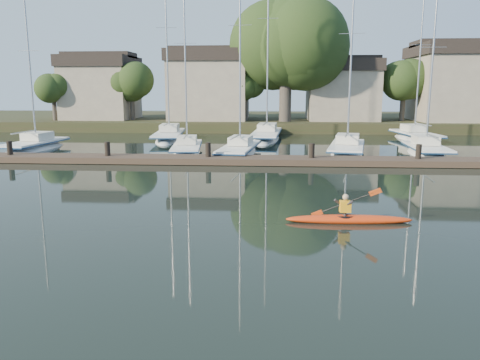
# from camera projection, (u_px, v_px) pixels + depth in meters

# --- Properties ---
(ground) EXTENTS (160.00, 160.00, 0.00)m
(ground) POSITION_uv_depth(u_px,v_px,m) (246.00, 240.00, 13.47)
(ground) COLOR black
(ground) RESTS_ON ground
(kayak) EXTENTS (4.15, 0.80, 1.32)m
(kayak) POSITION_uv_depth(u_px,v_px,m) (348.00, 218.00, 15.23)
(kayak) COLOR #CB480F
(kayak) RESTS_ON ground
(dock) EXTENTS (34.00, 2.00, 1.80)m
(dock) POSITION_uv_depth(u_px,v_px,m) (259.00, 160.00, 27.14)
(dock) COLOR #463528
(dock) RESTS_ON ground
(sailboat_0) EXTENTS (2.68, 7.69, 11.98)m
(sailboat_0) POSITION_uv_depth(u_px,v_px,m) (35.00, 152.00, 33.38)
(sailboat_0) COLOR white
(sailboat_0) RESTS_ON ground
(sailboat_1) EXTENTS (2.74, 7.79, 12.47)m
(sailboat_1) POSITION_uv_depth(u_px,v_px,m) (187.00, 155.00, 31.94)
(sailboat_1) COLOR white
(sailboat_1) RESTS_ON ground
(sailboat_2) EXTENTS (2.91, 8.73, 14.18)m
(sailboat_2) POSITION_uv_depth(u_px,v_px,m) (239.00, 157.00, 31.10)
(sailboat_2) COLOR white
(sailboat_2) RESTS_ON ground
(sailboat_3) EXTENTS (3.81, 8.64, 13.49)m
(sailboat_3) POSITION_uv_depth(u_px,v_px,m) (347.00, 157.00, 31.33)
(sailboat_3) COLOR white
(sailboat_3) RESTS_ON ground
(sailboat_4) EXTENTS (2.52, 7.18, 12.01)m
(sailboat_4) POSITION_uv_depth(u_px,v_px,m) (426.00, 158.00, 30.80)
(sailboat_4) COLOR white
(sailboat_4) RESTS_ON ground
(sailboat_5) EXTENTS (3.25, 9.75, 15.83)m
(sailboat_5) POSITION_uv_depth(u_px,v_px,m) (169.00, 142.00, 39.95)
(sailboat_5) COLOR white
(sailboat_5) RESTS_ON ground
(sailboat_6) EXTENTS (2.96, 10.89, 17.12)m
(sailboat_6) POSITION_uv_depth(u_px,v_px,m) (266.00, 141.00, 40.37)
(sailboat_6) COLOR white
(sailboat_6) RESTS_ON ground
(sailboat_7) EXTENTS (3.12, 8.61, 13.58)m
(sailboat_7) POSITION_uv_depth(u_px,v_px,m) (415.00, 142.00, 39.75)
(sailboat_7) COLOR white
(sailboat_7) RESTS_ON ground
(shore) EXTENTS (90.00, 25.25, 12.75)m
(shore) POSITION_uv_depth(u_px,v_px,m) (280.00, 98.00, 52.18)
(shore) COLOR #283118
(shore) RESTS_ON ground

